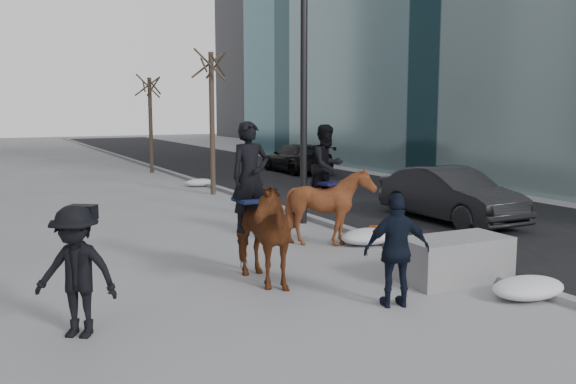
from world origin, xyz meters
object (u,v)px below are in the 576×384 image
planter (454,259)px  mounted_left (254,224)px  car_near (450,195)px  mounted_right (329,197)px

planter → mounted_left: mounted_left is taller
car_near → mounted_left: bearing=-157.6°
planter → mounted_left: size_ratio=0.69×
mounted_left → planter: bearing=-25.2°
mounted_left → mounted_right: (2.70, 1.95, 0.03)m
mounted_left → mounted_right: 3.33m
planter → mounted_right: bearing=98.0°
car_near → mounted_left: mounted_left is taller
planter → car_near: bearing=48.6°
mounted_left → mounted_right: bearing=35.9°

